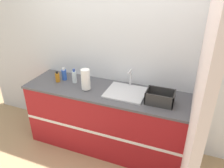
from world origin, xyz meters
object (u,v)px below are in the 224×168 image
Objects in this scene: bottle_amber at (57,77)px; bottle_blue at (64,74)px; dish_rack at (160,98)px; sink at (126,92)px; paper_towel_roll at (86,80)px; bottle_clear at (74,77)px.

bottle_blue is at bearing 62.87° from bottle_amber.
bottle_blue is at bearing 174.26° from dish_rack.
sink is 2.76× the size of bottle_blue.
sink reaches higher than bottle_blue.
paper_towel_roll is 1.57× the size of bottle_blue.
bottle_blue is at bearing 159.87° from paper_towel_roll.
dish_rack is (0.44, -0.08, 0.04)m from sink.
bottle_blue is (-0.43, 0.16, -0.06)m from paper_towel_roll.
dish_rack is 1.81× the size of bottle_blue.
bottle_amber is at bearing 178.22° from dish_rack.
bottle_clear is (-0.24, 0.13, -0.05)m from paper_towel_roll.
paper_towel_roll is (-0.51, -0.10, 0.13)m from sink.
paper_towel_roll is 0.96m from dish_rack.
paper_towel_roll is 0.46m from bottle_blue.
sink is at bearing -3.51° from bottle_blue.
sink is 3.17× the size of bottle_amber.
bottle_clear is 0.18m from bottle_blue.
dish_rack is at bearing -1.78° from bottle_amber.
bottle_amber is 0.87× the size of bottle_blue.
sink is at bearing 2.12° from bottle_amber.
dish_rack is 1.20m from bottle_clear.
paper_towel_roll is 0.87× the size of dish_rack.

